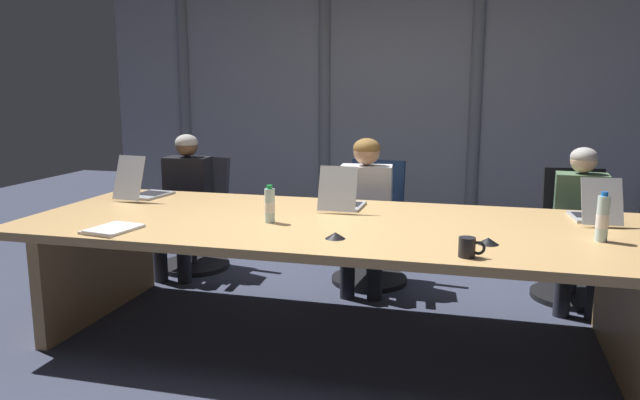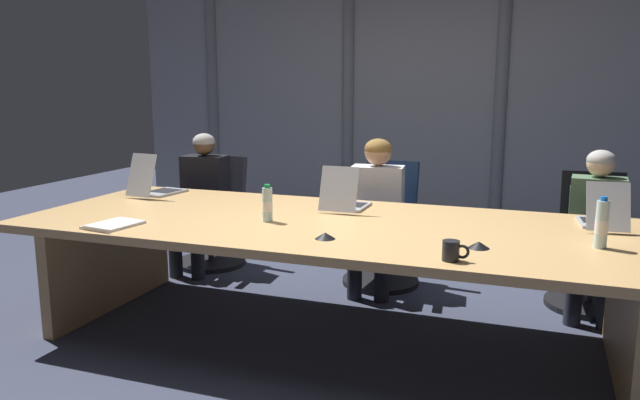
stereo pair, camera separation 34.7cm
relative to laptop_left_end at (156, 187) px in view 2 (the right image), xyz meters
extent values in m
plane|color=#383D51|center=(1.52, -0.41, -0.80)|extent=(12.43, 12.43, 0.00)
cube|color=tan|center=(1.52, -0.41, -0.09)|extent=(3.76, 1.47, 0.05)
cube|color=black|center=(1.52, -0.41, -0.15)|extent=(3.20, 0.10, 0.06)
cube|color=tan|center=(-0.11, -0.41, -0.46)|extent=(0.08, 1.25, 0.69)
cube|color=tan|center=(3.15, -0.41, -0.46)|extent=(0.08, 1.25, 0.69)
cube|color=gray|center=(1.52, 2.31, 0.72)|extent=(6.22, 0.10, 3.06)
cylinder|color=slate|center=(-0.79, 2.25, 0.72)|extent=(0.12, 0.12, 3.00)
cylinder|color=slate|center=(0.78, 2.25, 0.72)|extent=(0.12, 0.12, 3.00)
cylinder|color=slate|center=(2.28, 2.25, 0.72)|extent=(0.12, 0.12, 3.00)
cube|color=#A8ADB7|center=(0.01, 0.07, -0.05)|extent=(0.26, 0.36, 0.02)
cube|color=black|center=(0.01, 0.09, -0.04)|extent=(0.21, 0.21, 0.00)
cube|color=#A8ADB7|center=(-0.02, -0.15, 0.11)|extent=(0.23, 0.14, 0.30)
cube|color=black|center=(-0.02, -0.14, 0.11)|extent=(0.21, 0.12, 0.27)
cube|color=#A8ADB7|center=(1.48, 0.04, -0.05)|extent=(0.25, 0.31, 0.02)
cube|color=black|center=(1.48, 0.06, -0.04)|extent=(0.21, 0.17, 0.00)
cube|color=#A8ADB7|center=(1.48, -0.16, 0.10)|extent=(0.25, 0.10, 0.28)
cube|color=black|center=(1.48, -0.15, 0.10)|extent=(0.22, 0.08, 0.25)
cube|color=#A8ADB7|center=(3.02, 0.06, -0.05)|extent=(0.25, 0.31, 0.02)
cube|color=black|center=(3.02, 0.09, -0.04)|extent=(0.21, 0.18, 0.00)
cube|color=#A8ADB7|center=(3.04, -0.14, 0.09)|extent=(0.24, 0.14, 0.26)
cube|color=black|center=(3.04, -0.13, 0.09)|extent=(0.21, 0.12, 0.23)
cube|color=#2D2D38|center=(0.01, 0.74, -0.38)|extent=(0.55, 0.55, 0.08)
cube|color=#2D2D38|center=(0.05, 0.95, -0.11)|extent=(0.44, 0.18, 0.47)
cylinder|color=#262628|center=(0.01, 0.74, -0.59)|extent=(0.05, 0.05, 0.34)
cylinder|color=black|center=(0.01, 0.74, -0.78)|extent=(0.60, 0.60, 0.04)
cube|color=navy|center=(1.54, 0.74, -0.38)|extent=(0.52, 0.52, 0.08)
cube|color=navy|center=(1.56, 0.96, -0.10)|extent=(0.44, 0.15, 0.49)
cylinder|color=#262628|center=(1.54, 0.74, -0.59)|extent=(0.05, 0.05, 0.34)
cylinder|color=black|center=(1.54, 0.74, -0.78)|extent=(0.60, 0.60, 0.04)
cube|color=black|center=(3.06, 0.74, -0.38)|extent=(0.51, 0.51, 0.08)
cube|color=black|center=(3.04, 0.96, -0.10)|extent=(0.44, 0.14, 0.48)
cylinder|color=#262628|center=(3.06, 0.74, -0.59)|extent=(0.05, 0.05, 0.34)
cylinder|color=black|center=(3.06, 0.74, -0.78)|extent=(0.60, 0.60, 0.04)
cube|color=black|center=(-0.01, 0.72, -0.09)|extent=(0.38, 0.24, 0.50)
sphere|color=brown|center=(-0.01, 0.72, 0.25)|extent=(0.18, 0.18, 0.18)
ellipsoid|color=#B2ADA8|center=(-0.01, 0.72, 0.27)|extent=(0.19, 0.19, 0.14)
cylinder|color=black|center=(0.15, 0.73, -0.03)|extent=(0.08, 0.14, 0.27)
cylinder|color=brown|center=(0.16, 0.52, -0.15)|extent=(0.08, 0.30, 0.06)
cylinder|color=black|center=(-0.16, 0.71, -0.03)|extent=(0.08, 0.14, 0.27)
cylinder|color=brown|center=(-0.14, 0.50, -0.15)|extent=(0.08, 0.30, 0.06)
cylinder|color=#262833|center=(0.11, 0.52, -0.37)|extent=(0.16, 0.41, 0.13)
cylinder|color=#262833|center=(0.12, 0.34, -0.58)|extent=(0.11, 0.11, 0.44)
cylinder|color=#262833|center=(-0.09, 0.51, -0.37)|extent=(0.16, 0.41, 0.13)
cylinder|color=#262833|center=(-0.08, 0.33, -0.58)|extent=(0.11, 0.11, 0.44)
cube|color=silver|center=(1.51, 0.72, -0.10)|extent=(0.41, 0.26, 0.48)
sphere|color=tan|center=(1.51, 0.72, 0.24)|extent=(0.21, 0.21, 0.21)
ellipsoid|color=olive|center=(1.51, 0.72, 0.27)|extent=(0.21, 0.21, 0.15)
cylinder|color=silver|center=(1.67, 0.73, -0.06)|extent=(0.08, 0.14, 0.27)
cylinder|color=tan|center=(1.70, 0.52, -0.17)|extent=(0.09, 0.30, 0.06)
cylinder|color=silver|center=(1.34, 0.70, -0.06)|extent=(0.08, 0.14, 0.27)
cylinder|color=tan|center=(1.36, 0.49, -0.17)|extent=(0.09, 0.30, 0.06)
cylinder|color=#262833|center=(1.63, 0.53, -0.37)|extent=(0.17, 0.41, 0.13)
cylinder|color=#262833|center=(1.65, 0.35, -0.58)|extent=(0.11, 0.11, 0.44)
cylinder|color=#262833|center=(1.43, 0.51, -0.37)|extent=(0.17, 0.41, 0.13)
cylinder|color=#262833|center=(1.45, 0.33, -0.58)|extent=(0.11, 0.11, 0.44)
cube|color=#4C6B4C|center=(3.06, 0.72, -0.11)|extent=(0.36, 0.24, 0.47)
sphere|color=beige|center=(3.06, 0.72, 0.22)|extent=(0.18, 0.18, 0.18)
ellipsoid|color=#B2ADA8|center=(3.06, 0.72, 0.25)|extent=(0.19, 0.19, 0.14)
cylinder|color=#4C6B4C|center=(3.20, 0.71, -0.06)|extent=(0.08, 0.14, 0.27)
cylinder|color=beige|center=(3.19, 0.50, -0.18)|extent=(0.08, 0.30, 0.06)
cylinder|color=#4C6B4C|center=(2.91, 0.73, -0.06)|extent=(0.08, 0.14, 0.27)
cylinder|color=beige|center=(2.90, 0.52, -0.18)|extent=(0.08, 0.30, 0.06)
cylinder|color=#262833|center=(3.15, 0.51, -0.37)|extent=(0.16, 0.41, 0.13)
cylinder|color=#262833|center=(3.13, 0.33, -0.58)|extent=(0.11, 0.11, 0.44)
cylinder|color=#262833|center=(2.95, 0.52, -0.37)|extent=(0.16, 0.41, 0.13)
cylinder|color=#262833|center=(2.93, 0.34, -0.58)|extent=(0.11, 0.11, 0.44)
cylinder|color=silver|center=(1.16, -0.53, 0.04)|extent=(0.06, 0.06, 0.20)
cylinder|color=white|center=(1.16, -0.53, 0.03)|extent=(0.06, 0.06, 0.06)
cylinder|color=green|center=(1.16, -0.53, 0.15)|extent=(0.03, 0.03, 0.02)
cylinder|color=silver|center=(2.98, -0.51, 0.06)|extent=(0.06, 0.06, 0.24)
cylinder|color=white|center=(2.98, -0.51, 0.05)|extent=(0.06, 0.06, 0.07)
cylinder|color=blue|center=(2.98, -0.51, 0.19)|extent=(0.03, 0.03, 0.02)
cylinder|color=black|center=(2.31, -1.00, -0.01)|extent=(0.08, 0.08, 0.10)
torus|color=black|center=(2.36, -1.00, -0.01)|extent=(0.07, 0.01, 0.07)
cone|color=black|center=(1.62, -0.81, -0.04)|extent=(0.11, 0.11, 0.03)
cone|color=black|center=(2.41, -0.73, -0.04)|extent=(0.11, 0.11, 0.03)
cube|color=silver|center=(0.37, -0.95, -0.05)|extent=(0.26, 0.33, 0.02)
cylinder|color=silver|center=(0.37, -1.10, -0.04)|extent=(0.21, 0.04, 0.01)
camera|label=1|loc=(2.35, -3.90, 0.75)|focal=34.35mm
camera|label=2|loc=(2.68, -3.79, 0.75)|focal=34.35mm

